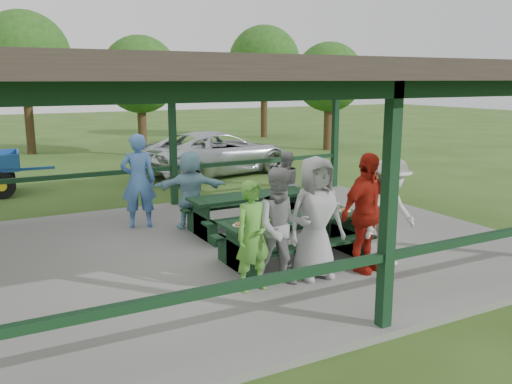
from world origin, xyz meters
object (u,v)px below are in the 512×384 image
picnic_table_far (251,208)px  contestant_white_fedora (390,212)px  picnic_table_near (294,234)px  spectator_grey (285,184)px  spectator_lblue (190,189)px  spectator_blue (138,181)px  contestant_green (253,236)px  pickup_truck (218,153)px  contestant_grey_mid (316,218)px  contestant_red (366,213)px  contestant_grey_left (282,228)px

picnic_table_far → contestant_white_fedora: contestant_white_fedora is taller
picnic_table_near → contestant_white_fedora: contestant_white_fedora is taller
picnic_table_near → spectator_grey: size_ratio=1.69×
contestant_white_fedora → spectator_lblue: (-1.99, 3.72, -0.09)m
picnic_table_near → spectator_blue: spectator_blue is taller
contestant_green → spectator_grey: (2.66, 3.50, -0.08)m
pickup_truck → contestant_grey_mid: bearing=151.9°
picnic_table_far → pickup_truck: bearing=71.0°
contestant_green → spectator_lblue: same height
contestant_red → pickup_truck: size_ratio=0.37×
contestant_grey_left → spectator_blue: size_ratio=0.91×
contestant_red → contestant_white_fedora: size_ratio=1.03×
spectator_lblue → pickup_truck: bearing=-100.9°
pickup_truck → contestant_white_fedora: bearing=159.7°
contestant_white_fedora → spectator_grey: contestant_white_fedora is taller
spectator_blue → contestant_grey_mid: bearing=124.6°
contestant_green → contestant_red: size_ratio=0.85×
contestant_red → pickup_truck: (1.85, 9.82, -0.33)m
contestant_white_fedora → contestant_grey_mid: bearing=165.2°
picnic_table_near → spectator_blue: bearing=116.3°
contestant_grey_left → spectator_blue: 4.29m
spectator_lblue → spectator_grey: size_ratio=1.11×
contestant_green → pickup_truck: (3.79, 9.70, -0.19)m
spectator_lblue → spectator_grey: 2.21m
contestant_grey_left → spectator_grey: bearing=73.6°
picnic_table_far → spectator_grey: (1.24, 0.71, 0.26)m
picnic_table_far → spectator_blue: bearing=144.6°
contestant_white_fedora → pickup_truck: contestant_white_fedora is taller
contestant_grey_left → spectator_lblue: 3.65m
spectator_blue → contestant_green: bearing=110.5°
contestant_green → contestant_grey_mid: contestant_grey_mid is taller
contestant_green → contestant_grey_left: size_ratio=0.91×
contestant_green → spectator_lblue: (0.45, 3.60, -0.00)m
contestant_green → contestant_red: bearing=-9.3°
picnic_table_near → spectator_blue: size_ratio=1.27×
picnic_table_far → contestant_grey_left: size_ratio=1.41×
picnic_table_near → picnic_table_far: 2.01m
contestant_green → spectator_blue: (-0.47, 4.14, 0.17)m
contestant_green → contestant_red: 1.95m
picnic_table_far → spectator_grey: spectator_grey is taller
picnic_table_far → spectator_grey: size_ratio=1.72×
picnic_table_far → contestant_green: (-1.42, -2.79, 0.34)m
contestant_grey_left → contestant_grey_mid: contestant_grey_mid is taller
picnic_table_far → contestant_grey_mid: size_ratio=1.33×
contestant_green → spectator_blue: bearing=90.9°
spectator_grey → spectator_lblue: bearing=-13.7°
contestant_green → spectator_grey: 4.40m
contestant_grey_mid → contestant_red: 0.87m
contestant_grey_mid → pickup_truck: size_ratio=0.37×
picnic_table_near → spectator_lblue: size_ratio=1.53×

